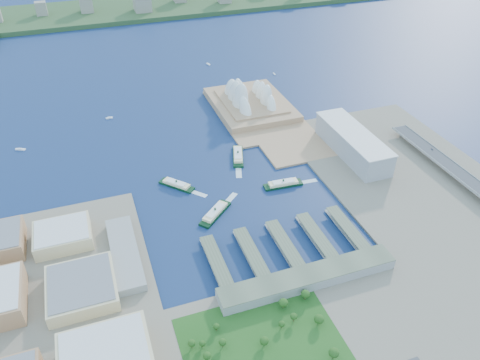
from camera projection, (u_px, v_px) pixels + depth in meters
name	position (u px, v px, depth m)	size (l,w,h in m)	color
ground	(251.00, 212.00, 606.40)	(3000.00, 3000.00, 0.00)	#0F2346
west_land	(49.00, 330.00, 456.70)	(220.00, 390.00, 3.00)	#786D5C
south_land	(328.00, 343.00, 444.07)	(720.00, 180.00, 3.00)	#786D5C
east_land	(430.00, 196.00, 632.48)	(240.00, 500.00, 3.00)	#786D5C
peninsula	(256.00, 112.00, 834.73)	(135.00, 220.00, 3.00)	#A8805C
far_shore	(132.00, 9.00, 1356.43)	(2200.00, 260.00, 12.00)	#2D4926
opera_house	(251.00, 92.00, 831.78)	(134.00, 180.00, 58.00)	white
toaster_building	(353.00, 143.00, 709.18)	(45.00, 155.00, 35.00)	#929298
expressway	(472.00, 187.00, 636.84)	(26.00, 340.00, 11.85)	gray
west_buildings	(45.00, 293.00, 474.93)	(200.00, 280.00, 27.00)	#A47652
ferry_wharves	(284.00, 245.00, 549.86)	(184.00, 90.00, 9.30)	#4E5742
terminal_building	(308.00, 278.00, 501.49)	(200.00, 28.00, 12.00)	gray
park	(262.00, 338.00, 437.61)	(150.00, 110.00, 16.00)	#194714
ferry_a	(176.00, 183.00, 650.36)	(13.45, 52.84, 9.99)	black
ferry_b	(238.00, 154.00, 711.27)	(15.08, 59.24, 11.20)	black
ferry_c	(215.00, 211.00, 599.28)	(14.59, 57.31, 10.84)	black
ferry_d	(283.00, 183.00, 651.42)	(14.00, 55.01, 10.40)	black
boat_a	(20.00, 149.00, 731.44)	(3.88, 15.51, 2.99)	white
boat_b	(109.00, 118.00, 816.61)	(3.99, 11.40, 3.08)	white
boat_c	(274.00, 74.00, 977.47)	(3.01, 10.33, 2.32)	white
boat_e	(208.00, 64.00, 1021.21)	(3.87, 12.16, 2.98)	white
car_c	(432.00, 149.00, 704.16)	(1.74, 4.29, 1.24)	slate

